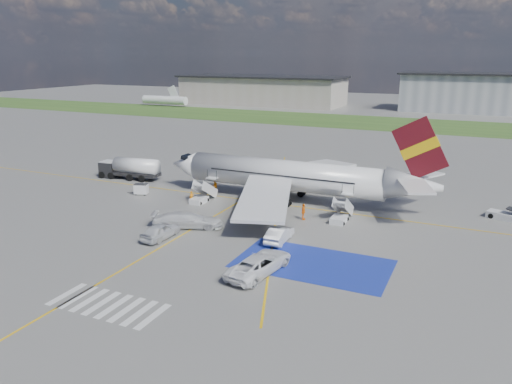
% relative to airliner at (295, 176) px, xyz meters
% --- Properties ---
extents(ground, '(400.00, 400.00, 0.00)m').
position_rel_airliner_xyz_m(ground, '(-1.51, -14.00, -3.39)').
color(ground, '#60605E').
rests_on(ground, ground).
extents(grass_strip, '(400.00, 30.00, 0.01)m').
position_rel_airliner_xyz_m(grass_strip, '(-1.51, 81.00, -3.39)').
color(grass_strip, '#2D4C1E').
rests_on(grass_strip, ground).
extents(taxiway_line_main, '(120.00, 0.20, 0.01)m').
position_rel_airliner_xyz_m(taxiway_line_main, '(-1.51, -2.00, -3.39)').
color(taxiway_line_main, gold).
rests_on(taxiway_line_main, ground).
extents(taxiway_line_cross, '(0.20, 60.00, 0.01)m').
position_rel_airliner_xyz_m(taxiway_line_cross, '(-6.51, -24.00, -3.39)').
color(taxiway_line_cross, gold).
rests_on(taxiway_line_cross, ground).
extents(taxiway_line_diag, '(20.71, 56.45, 0.01)m').
position_rel_airliner_xyz_m(taxiway_line_diag, '(-1.51, -2.00, -3.39)').
color(taxiway_line_diag, gold).
rests_on(taxiway_line_diag, ground).
extents(staging_box, '(14.00, 8.00, 0.01)m').
position_rel_airliner_xyz_m(staging_box, '(8.49, -18.00, -3.39)').
color(staging_box, navy).
rests_on(staging_box, ground).
extents(crosswalk, '(9.00, 4.00, 0.01)m').
position_rel_airliner_xyz_m(crosswalk, '(-3.31, -32.00, -3.39)').
color(crosswalk, silver).
rests_on(crosswalk, ground).
extents(terminal_west, '(60.00, 22.00, 10.00)m').
position_rel_airliner_xyz_m(terminal_west, '(-56.51, 116.00, 1.61)').
color(terminal_west, '#9F9689').
rests_on(terminal_west, ground).
extents(terminal_centre, '(48.00, 18.00, 12.00)m').
position_rel_airliner_xyz_m(terminal_centre, '(18.49, 121.00, 2.61)').
color(terminal_centre, gray).
rests_on(terminal_centre, ground).
extents(airliner, '(36.81, 32.95, 11.92)m').
position_rel_airliner_xyz_m(airliner, '(0.00, 0.00, 0.00)').
color(airliner, silver).
rests_on(airliner, ground).
extents(airstairs_fwd, '(1.90, 5.20, 3.60)m').
position_rel_airliner_xyz_m(airstairs_fwd, '(-11.01, -5.30, -2.77)').
color(airstairs_fwd, silver).
rests_on(airstairs_fwd, ground).
extents(airstairs_aft, '(1.90, 5.20, 3.60)m').
position_rel_airliner_xyz_m(airstairs_aft, '(7.49, -5.30, -2.77)').
color(airstairs_aft, silver).
rests_on(airstairs_aft, ground).
extents(fuel_tanker, '(9.85, 3.49, 3.30)m').
position_rel_airliner_xyz_m(fuel_tanker, '(-27.21, 0.88, -2.01)').
color(fuel_tanker, black).
rests_on(fuel_tanker, ground).
extents(gpu_cart, '(2.06, 1.64, 1.50)m').
position_rel_airliner_xyz_m(gpu_cart, '(-20.21, -5.63, -2.72)').
color(gpu_cart, silver).
rests_on(gpu_cart, ground).
extents(belt_loader, '(5.33, 3.17, 1.54)m').
position_rel_airliner_xyz_m(belt_loader, '(25.21, 3.25, -3.01)').
color(belt_loader, silver).
rests_on(belt_loader, ground).
extents(car_silver_a, '(2.22, 5.01, 1.68)m').
position_rel_airliner_xyz_m(car_silver_a, '(-7.93, -18.50, -2.55)').
color(car_silver_a, silver).
rests_on(car_silver_a, ground).
extents(car_silver_b, '(1.81, 4.85, 1.58)m').
position_rel_airliner_xyz_m(car_silver_b, '(3.58, -14.08, -2.60)').
color(car_silver_b, '#BABBC1').
rests_on(car_silver_b, ground).
extents(van_white_a, '(3.55, 6.29, 2.24)m').
position_rel_airliner_xyz_m(van_white_a, '(4.86, -21.79, -2.27)').
color(van_white_a, white).
rests_on(van_white_a, ground).
extents(van_white_b, '(6.30, 4.37, 2.29)m').
position_rel_airliner_xyz_m(van_white_b, '(-7.21, -14.36, -2.25)').
color(van_white_b, silver).
rests_on(van_white_b, ground).
extents(crew_fwd, '(0.66, 0.56, 1.53)m').
position_rel_airliner_xyz_m(crew_fwd, '(-11.87, -6.10, -2.63)').
color(crew_fwd, orange).
rests_on(crew_fwd, ground).
extents(crew_nose, '(1.08, 1.17, 1.93)m').
position_rel_airliner_xyz_m(crew_nose, '(-11.47, -0.76, -2.43)').
color(crew_nose, orange).
rests_on(crew_nose, ground).
extents(crew_aft, '(0.68, 1.19, 1.91)m').
position_rel_airliner_xyz_m(crew_aft, '(3.48, -6.47, -2.44)').
color(crew_aft, orange).
rests_on(crew_aft, ground).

